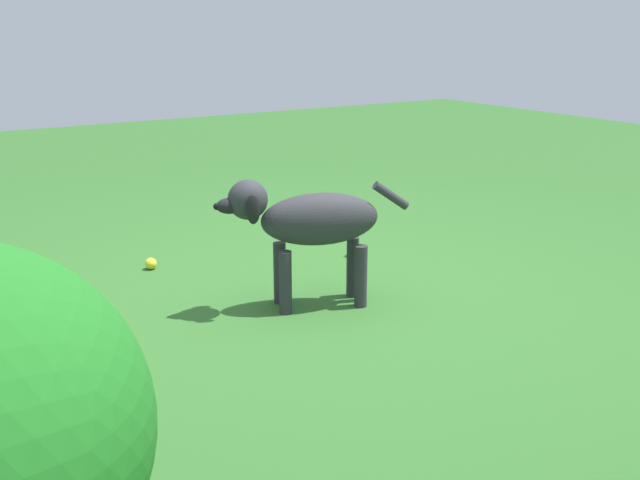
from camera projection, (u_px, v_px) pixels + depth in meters
ground at (330, 292)px, 3.85m from camera, size 14.00×14.00×0.00m
dog at (309, 222)px, 3.56m from camera, size 0.42×0.91×0.65m
tennis_ball_0 at (151, 264)px, 4.20m from camera, size 0.07×0.07×0.07m
tennis_ball_1 at (352, 251)px, 4.42m from camera, size 0.07×0.07×0.07m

